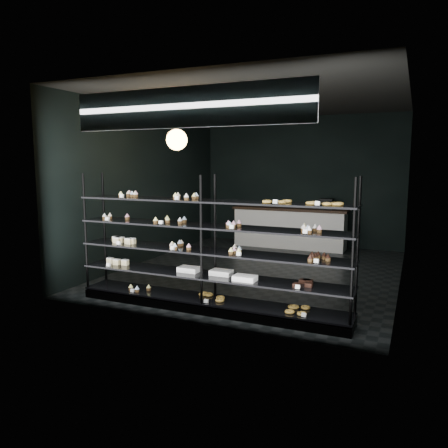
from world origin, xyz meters
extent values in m
cube|color=black|center=(0.00, 0.00, 0.01)|extent=(5.00, 6.00, 0.01)
cube|color=black|center=(0.00, 0.00, 3.20)|extent=(5.00, 6.00, 0.01)
cube|color=black|center=(0.00, 3.00, 1.60)|extent=(5.00, 0.01, 3.20)
cube|color=black|center=(0.00, -3.00, 1.60)|extent=(5.00, 0.01, 3.20)
cube|color=black|center=(-2.50, 0.00, 1.60)|extent=(0.01, 6.00, 3.20)
cube|color=black|center=(2.50, 0.00, 1.60)|extent=(0.01, 6.00, 3.20)
cube|color=black|center=(0.07, -2.45, 0.06)|extent=(4.00, 0.50, 0.12)
cylinder|color=black|center=(-1.90, -2.67, 0.99)|extent=(0.04, 0.04, 1.85)
cylinder|color=black|center=(-1.90, -2.23, 0.99)|extent=(0.04, 0.04, 1.85)
cylinder|color=black|center=(0.07, -2.67, 0.99)|extent=(0.04, 0.04, 1.85)
cylinder|color=black|center=(0.07, -2.23, 0.99)|extent=(0.04, 0.04, 1.85)
cylinder|color=black|center=(2.04, -2.67, 0.99)|extent=(0.04, 0.04, 1.85)
cylinder|color=black|center=(2.04, -2.23, 0.99)|extent=(0.04, 0.04, 1.85)
cube|color=black|center=(0.07, -2.45, 0.15)|extent=(4.00, 0.50, 0.03)
cube|color=black|center=(0.07, -2.45, 0.50)|extent=(4.00, 0.50, 0.02)
cube|color=black|center=(0.07, -2.45, 0.85)|extent=(4.00, 0.50, 0.02)
cube|color=black|center=(0.07, -2.45, 1.20)|extent=(4.00, 0.50, 0.02)
cube|color=black|center=(0.07, -2.45, 1.55)|extent=(4.00, 0.50, 0.02)
cube|color=white|center=(-1.22, -2.63, 1.59)|extent=(0.06, 0.04, 0.06)
cube|color=white|center=(-0.30, -2.63, 1.59)|extent=(0.06, 0.04, 0.06)
cube|color=white|center=(1.06, -2.63, 1.59)|extent=(0.06, 0.04, 0.06)
cube|color=white|center=(1.64, -2.63, 1.59)|extent=(0.06, 0.04, 0.06)
cube|color=white|center=(-1.51, -2.63, 1.24)|extent=(0.06, 0.04, 0.06)
cube|color=white|center=(-0.53, -2.63, 1.24)|extent=(0.05, 0.04, 0.06)
cube|color=white|center=(0.52, -2.63, 1.24)|extent=(0.05, 0.04, 0.06)
cube|color=white|center=(1.44, -2.63, 1.24)|extent=(0.06, 0.04, 0.06)
cube|color=white|center=(-1.34, -2.63, 0.89)|extent=(0.06, 0.04, 0.06)
cube|color=white|center=(-0.35, -2.63, 0.89)|extent=(0.06, 0.04, 0.06)
cube|color=white|center=(0.59, -2.63, 0.89)|extent=(0.05, 0.04, 0.06)
cube|color=white|center=(1.62, -2.63, 0.89)|extent=(0.06, 0.04, 0.06)
cube|color=white|center=(-1.48, -2.63, 0.54)|extent=(0.06, 0.04, 0.06)
cube|color=white|center=(1.39, -2.63, 0.54)|extent=(0.06, 0.04, 0.06)
cube|color=white|center=(-1.11, -2.63, 0.19)|extent=(0.06, 0.04, 0.06)
cube|color=white|center=(0.10, -2.63, 0.19)|extent=(0.05, 0.04, 0.06)
cube|color=white|center=(1.45, -2.63, 0.19)|extent=(0.06, 0.04, 0.06)
cube|color=#0D1645|center=(0.00, -2.92, 2.75)|extent=(3.20, 0.04, 0.45)
cube|color=white|center=(0.00, -2.94, 2.75)|extent=(3.30, 0.02, 0.50)
cylinder|color=black|center=(-1.07, -1.30, 2.90)|extent=(0.01, 0.01, 0.56)
sphere|color=#FFB859|center=(-1.07, -1.30, 2.45)|extent=(0.35, 0.35, 0.35)
cube|color=white|center=(-0.12, 2.50, 0.46)|extent=(2.67, 0.60, 0.92)
cube|color=black|center=(-0.12, 2.50, 0.95)|extent=(2.78, 0.65, 0.06)
cube|color=black|center=(0.76, 2.50, 1.10)|extent=(0.30, 0.30, 0.25)
camera|label=1|loc=(2.68, -7.81, 2.08)|focal=35.00mm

